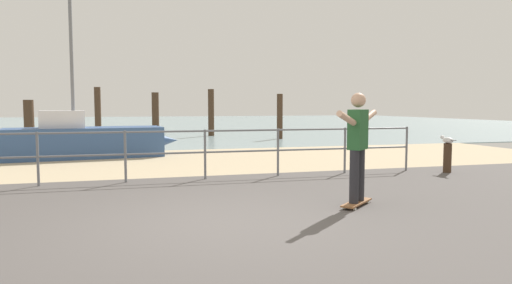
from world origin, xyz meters
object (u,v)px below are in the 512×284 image
bollard_short (447,158)px  seagull (447,140)px  skateboarder (358,141)px  skateboard (357,203)px  sailboat (91,140)px

bollard_short → seagull: (-0.00, 0.02, 0.42)m
skateboarder → seagull: 4.52m
skateboard → sailboat: bearing=118.6°
sailboat → skateboard: (4.41, -8.08, -0.46)m
skateboard → skateboarder: bearing=-172.9°
sailboat → seagull: size_ratio=11.25×
sailboat → skateboard: sailboat is taller
skateboard → seagull: bearing=35.7°
sailboat → skateboarder: size_ratio=3.32×
skateboard → seagull: size_ratio=1.51×
skateboard → bollard_short: bearing=35.5°
skateboard → seagull: seagull is taller
skateboarder → seagull: skateboarder is taller
sailboat → skateboarder: 9.22m
skateboarder → sailboat: bearing=118.6°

